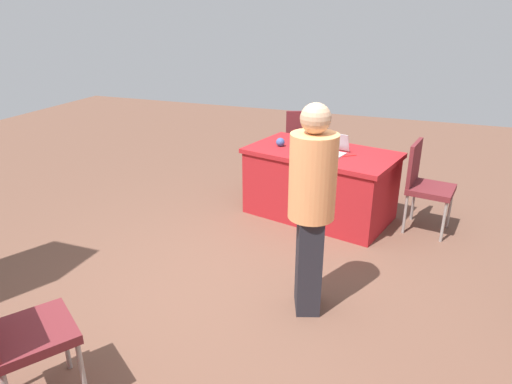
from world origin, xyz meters
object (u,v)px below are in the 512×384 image
at_px(person_attendee_standing, 312,202).
at_px(yarn_ball, 280,142).
at_px(laptop_silver, 331,150).
at_px(chair_tucked_right, 425,182).
at_px(chair_by_pillar, 16,328).
at_px(chair_aisle, 300,139).
at_px(scissors_red, 348,156).
at_px(table_foreground, 320,183).

distance_m(person_attendee_standing, yarn_ball, 1.92).
xyz_separation_m(laptop_silver, yarn_ball, (0.58, -0.06, 0.01)).
distance_m(chair_tucked_right, chair_by_pillar, 3.88).
xyz_separation_m(chair_aisle, laptop_silver, (-0.67, 1.23, 0.26)).
height_order(chair_tucked_right, chair_aisle, chair_aisle).
bearing_deg(laptop_silver, yarn_ball, 8.86).
xyz_separation_m(yarn_ball, scissors_red, (-0.78, 0.09, -0.04)).
bearing_deg(chair_aisle, person_attendee_standing, -93.99).
relative_size(chair_aisle, chair_by_pillar, 0.98).
xyz_separation_m(chair_aisle, person_attendee_standing, (-0.88, 2.92, 0.36)).
bearing_deg(chair_aisle, table_foreground, -85.31).
relative_size(chair_by_pillar, person_attendee_standing, 0.60).
relative_size(person_attendee_standing, laptop_silver, 4.27).
bearing_deg(chair_by_pillar, yarn_ball, 114.98).
xyz_separation_m(chair_tucked_right, person_attendee_standing, (0.77, 1.77, 0.36)).
relative_size(chair_aisle, scissors_red, 5.28).
distance_m(table_foreground, laptop_silver, 0.44).
bearing_deg(table_foreground, scissors_red, 163.98).
distance_m(table_foreground, person_attendee_standing, 1.84).
xyz_separation_m(chair_aisle, chair_by_pillar, (0.40, 4.44, 0.02)).
xyz_separation_m(person_attendee_standing, yarn_ball, (0.79, -1.75, -0.09)).
distance_m(chair_aisle, chair_by_pillar, 4.46).
relative_size(chair_aisle, yarn_ball, 9.86).
distance_m(laptop_silver, scissors_red, 0.20).
distance_m(chair_tucked_right, laptop_silver, 1.02).
bearing_deg(laptop_silver, chair_tucked_right, -160.18).
relative_size(table_foreground, chair_by_pillar, 1.81).
height_order(person_attendee_standing, scissors_red, person_attendee_standing).
bearing_deg(table_foreground, laptop_silver, 153.35).
bearing_deg(yarn_ball, chair_tucked_right, -179.07).
height_order(person_attendee_standing, yarn_ball, person_attendee_standing).
relative_size(table_foreground, scissors_red, 9.76).
bearing_deg(laptop_silver, scissors_red, -174.82).
height_order(table_foreground, person_attendee_standing, person_attendee_standing).
distance_m(chair_tucked_right, scissors_red, 0.83).
relative_size(table_foreground, chair_tucked_right, 1.86).
bearing_deg(person_attendee_standing, chair_tucked_right, 137.00).
distance_m(chair_aisle, person_attendee_standing, 3.07).
relative_size(person_attendee_standing, yarn_ball, 16.85).
relative_size(chair_tucked_right, yarn_ball, 9.80).
bearing_deg(scissors_red, table_foreground, -56.38).
height_order(table_foreground, chair_tucked_right, chair_tucked_right).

